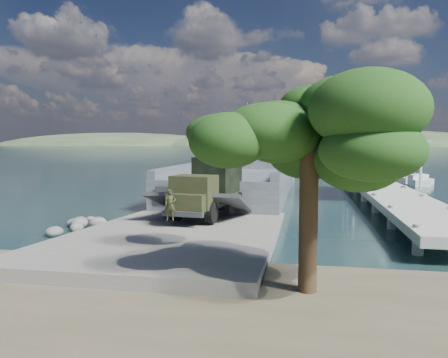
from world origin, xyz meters
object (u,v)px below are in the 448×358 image
(military_truck, at_px, (211,186))
(sailboat_near, at_px, (413,181))
(sailboat_far, at_px, (416,180))
(landing_craft, at_px, (244,182))
(soldier, at_px, (170,212))
(pier, at_px, (379,180))
(overhang_tree, at_px, (294,133))

(military_truck, height_order, sailboat_near, sailboat_near)
(sailboat_near, bearing_deg, sailboat_far, 62.85)
(landing_craft, xyz_separation_m, soldier, (-0.89, -22.35, 0.44))
(pier, xyz_separation_m, sailboat_near, (6.10, 13.62, -1.21))
(landing_craft, xyz_separation_m, sailboat_near, (18.90, 10.43, -0.50))
(landing_craft, distance_m, sailboat_far, 23.75)
(military_truck, bearing_deg, sailboat_near, 65.02)
(sailboat_near, bearing_deg, overhang_tree, -116.58)
(soldier, distance_m, sailboat_far, 41.07)
(pier, distance_m, military_truck, 19.29)
(sailboat_far, relative_size, overhang_tree, 0.92)
(sailboat_near, bearing_deg, landing_craft, -159.92)
(pier, distance_m, soldier, 23.55)
(pier, distance_m, overhang_tree, 28.43)
(pier, height_order, sailboat_near, sailboat_near)
(landing_craft, height_order, overhang_tree, landing_craft)
(landing_craft, relative_size, overhang_tree, 5.03)
(pier, relative_size, landing_craft, 1.19)
(sailboat_near, xyz_separation_m, sailboat_far, (0.89, 2.69, -0.03))
(sailboat_near, height_order, overhang_tree, sailboat_near)
(soldier, height_order, sailboat_far, sailboat_far)
(pier, relative_size, sailboat_near, 6.06)
(sailboat_far, distance_m, overhang_tree, 46.07)
(pier, bearing_deg, overhang_tree, -104.41)
(landing_craft, relative_size, soldier, 22.17)
(sailboat_near, bearing_deg, military_truck, -132.02)
(sailboat_near, height_order, sailboat_far, sailboat_near)
(landing_craft, bearing_deg, pier, -13.37)
(military_truck, xyz_separation_m, sailboat_near, (18.55, 28.33, -1.91))
(sailboat_far, bearing_deg, military_truck, -139.78)
(military_truck, bearing_deg, sailboat_far, 66.16)
(pier, xyz_separation_m, overhang_tree, (-7.01, -27.30, 3.74))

